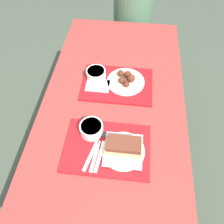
% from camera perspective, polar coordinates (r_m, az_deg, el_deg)
% --- Properties ---
extents(ground_plane, '(12.00, 12.00, 0.00)m').
position_cam_1_polar(ground_plane, '(1.92, -0.02, -13.60)').
color(ground_plane, '#424C3D').
extents(picnic_table, '(0.84, 1.83, 0.77)m').
position_cam_1_polar(picnic_table, '(1.32, -0.03, -2.51)').
color(picnic_table, maroon).
rests_on(picnic_table, ground_plane).
extents(picnic_bench_far, '(0.80, 0.28, 0.47)m').
position_cam_1_polar(picnic_bench_far, '(2.32, 3.22, 17.37)').
color(picnic_bench_far, maroon).
rests_on(picnic_bench_far, ground_plane).
extents(tray_near, '(0.43, 0.31, 0.01)m').
position_cam_1_polar(tray_near, '(1.12, -1.45, -9.31)').
color(tray_near, '#B21419').
rests_on(tray_near, picnic_table).
extents(tray_far, '(0.43, 0.31, 0.01)m').
position_cam_1_polar(tray_far, '(1.37, 1.36, 7.28)').
color(tray_far, '#B21419').
rests_on(tray_far, picnic_table).
extents(bowl_coleslaw_near, '(0.12, 0.12, 0.06)m').
position_cam_1_polar(bowl_coleslaw_near, '(1.14, -5.38, -4.30)').
color(bowl_coleslaw_near, white).
rests_on(bowl_coleslaw_near, tray_near).
extents(brisket_sandwich_plate, '(0.22, 0.22, 0.09)m').
position_cam_1_polar(brisket_sandwich_plate, '(1.08, 3.01, -9.35)').
color(brisket_sandwich_plate, beige).
rests_on(brisket_sandwich_plate, tray_near).
extents(plastic_fork_near, '(0.03, 0.17, 0.00)m').
position_cam_1_polar(plastic_fork_near, '(1.10, -4.41, -11.36)').
color(plastic_fork_near, white).
rests_on(plastic_fork_near, tray_near).
extents(plastic_knife_near, '(0.04, 0.17, 0.00)m').
position_cam_1_polar(plastic_knife_near, '(1.09, -3.25, -11.49)').
color(plastic_knife_near, white).
rests_on(plastic_knife_near, tray_near).
extents(plastic_spoon_near, '(0.06, 0.17, 0.00)m').
position_cam_1_polar(plastic_spoon_near, '(1.10, -5.56, -11.23)').
color(plastic_spoon_near, white).
rests_on(plastic_spoon_near, tray_near).
extents(condiment_packet, '(0.04, 0.03, 0.01)m').
position_cam_1_polar(condiment_packet, '(1.15, -1.76, -5.96)').
color(condiment_packet, '#3F3F47').
rests_on(condiment_packet, tray_near).
extents(bowl_coleslaw_far, '(0.12, 0.12, 0.06)m').
position_cam_1_polar(bowl_coleslaw_far, '(1.39, -4.19, 9.94)').
color(bowl_coleslaw_far, white).
rests_on(bowl_coleslaw_far, tray_far).
extents(wings_plate_far, '(0.23, 0.23, 0.06)m').
position_cam_1_polar(wings_plate_far, '(1.37, 3.68, 8.43)').
color(wings_plate_far, beige).
rests_on(wings_plate_far, tray_far).
extents(napkin_far, '(0.14, 0.10, 0.01)m').
position_cam_1_polar(napkin_far, '(1.36, -3.73, 6.93)').
color(napkin_far, white).
rests_on(napkin_far, tray_far).
extents(person_seated_across, '(0.34, 0.34, 0.71)m').
position_cam_1_polar(person_seated_across, '(2.11, 5.47, 25.36)').
color(person_seated_across, '#477051').
rests_on(person_seated_across, picnic_bench_far).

